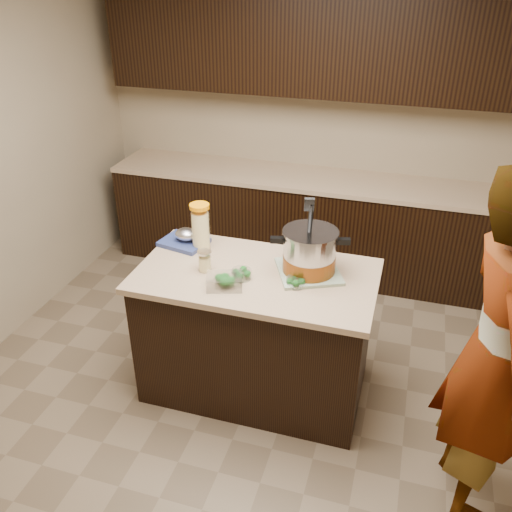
{
  "coord_description": "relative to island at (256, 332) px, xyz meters",
  "views": [
    {
      "loc": [
        0.81,
        -2.7,
        2.6
      ],
      "look_at": [
        0.0,
        0.0,
        1.02
      ],
      "focal_mm": 38.0,
      "sensor_mm": 36.0,
      "label": 1
    }
  ],
  "objects": [
    {
      "name": "lemonade_pitcher",
      "position": [
        -0.44,
        0.2,
        0.59
      ],
      "size": [
        0.16,
        0.16,
        0.31
      ],
      "rotation": [
        0.0,
        0.0,
        -0.25
      ],
      "color": "#F9E498",
      "rests_on": "island"
    },
    {
      "name": "island",
      "position": [
        0.0,
        0.0,
        0.0
      ],
      "size": [
        1.46,
        0.81,
        0.9
      ],
      "color": "black",
      "rests_on": "ground"
    },
    {
      "name": "blue_tray",
      "position": [
        -0.56,
        0.22,
        0.49
      ],
      "size": [
        0.33,
        0.28,
        0.11
      ],
      "rotation": [
        0.0,
        0.0,
        -0.2
      ],
      "color": "navy",
      "rests_on": "island"
    },
    {
      "name": "dish_towel",
      "position": [
        0.3,
        0.1,
        0.46
      ],
      "size": [
        0.48,
        0.48,
        0.02
      ],
      "primitive_type": "cube",
      "rotation": [
        0.0,
        0.0,
        0.43
      ],
      "color": "#4F754E",
      "rests_on": "island"
    },
    {
      "name": "broccoli_tub_left",
      "position": [
        -0.07,
        -0.08,
        0.47
      ],
      "size": [
        0.15,
        0.15,
        0.06
      ],
      "rotation": [
        0.0,
        0.0,
        -0.28
      ],
      "color": "silver",
      "rests_on": "island"
    },
    {
      "name": "stock_pot",
      "position": [
        0.3,
        0.1,
        0.58
      ],
      "size": [
        0.47,
        0.41,
        0.48
      ],
      "rotation": [
        0.0,
        0.0,
        0.25
      ],
      "color": "#B7B7BC",
      "rests_on": "dish_towel"
    },
    {
      "name": "person",
      "position": [
        1.32,
        -0.47,
        0.5
      ],
      "size": [
        0.58,
        0.77,
        1.9
      ],
      "primitive_type": "imported",
      "rotation": [
        0.0,
        0.0,
        1.77
      ],
      "color": "gray",
      "rests_on": "ground"
    },
    {
      "name": "ground_plane",
      "position": [
        0.0,
        0.0,
        -0.45
      ],
      "size": [
        4.0,
        4.0,
        0.0
      ],
      "primitive_type": "plane",
      "color": "brown",
      "rests_on": "ground"
    },
    {
      "name": "room_shell",
      "position": [
        0.0,
        0.0,
        1.26
      ],
      "size": [
        4.04,
        4.04,
        2.72
      ],
      "color": "tan",
      "rests_on": "ground"
    },
    {
      "name": "broccoli_tub_rect",
      "position": [
        -0.13,
        -0.2,
        0.48
      ],
      "size": [
        0.24,
        0.21,
        0.07
      ],
      "rotation": [
        0.0,
        0.0,
        0.31
      ],
      "color": "silver",
      "rests_on": "island"
    },
    {
      "name": "mason_jar",
      "position": [
        -0.31,
        -0.06,
        0.51
      ],
      "size": [
        0.11,
        0.11,
        0.14
      ],
      "rotation": [
        0.0,
        0.0,
        -0.32
      ],
      "color": "#F9E498",
      "rests_on": "island"
    },
    {
      "name": "back_cabinets",
      "position": [
        0.0,
        1.74,
        0.49
      ],
      "size": [
        3.6,
        0.63,
        2.33
      ],
      "color": "black",
      "rests_on": "ground"
    },
    {
      "name": "broccoli_tub_right",
      "position": [
        0.26,
        -0.07,
        0.47
      ],
      "size": [
        0.12,
        0.12,
        0.05
      ],
      "rotation": [
        0.0,
        0.0,
        -0.06
      ],
      "color": "silver",
      "rests_on": "island"
    }
  ]
}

